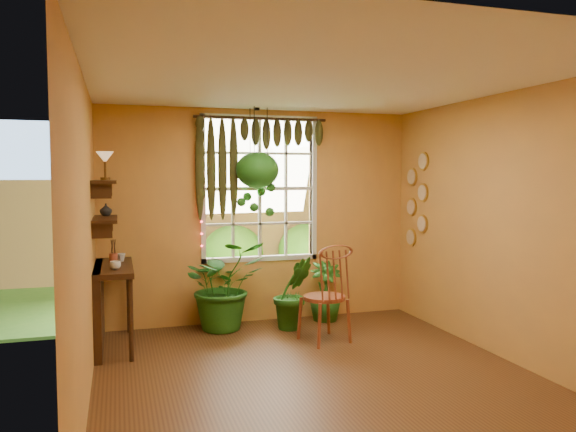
# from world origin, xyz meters

# --- Properties ---
(floor) EXTENTS (4.50, 4.50, 0.00)m
(floor) POSITION_xyz_m (0.00, 0.00, 0.00)
(floor) COLOR #583519
(floor) RESTS_ON ground
(ceiling) EXTENTS (4.50, 4.50, 0.00)m
(ceiling) POSITION_xyz_m (0.00, 0.00, 2.70)
(ceiling) COLOR white
(ceiling) RESTS_ON wall_back
(wall_back) EXTENTS (4.00, 0.00, 4.00)m
(wall_back) POSITION_xyz_m (0.00, 2.25, 1.35)
(wall_back) COLOR #B87E3E
(wall_back) RESTS_ON floor
(wall_left) EXTENTS (0.00, 4.50, 4.50)m
(wall_left) POSITION_xyz_m (-2.00, 0.00, 1.35)
(wall_left) COLOR #B87E3E
(wall_left) RESTS_ON floor
(wall_right) EXTENTS (0.00, 4.50, 4.50)m
(wall_right) POSITION_xyz_m (2.00, 0.00, 1.35)
(wall_right) COLOR #B87E3E
(wall_right) RESTS_ON floor
(window) EXTENTS (1.52, 0.10, 1.86)m
(window) POSITION_xyz_m (0.00, 2.28, 1.70)
(window) COLOR silver
(window) RESTS_ON wall_back
(valance_vine) EXTENTS (1.70, 0.12, 1.10)m
(valance_vine) POSITION_xyz_m (-0.08, 2.16, 2.28)
(valance_vine) COLOR #351C0E
(valance_vine) RESTS_ON window
(string_lights) EXTENTS (0.03, 0.03, 1.54)m
(string_lights) POSITION_xyz_m (-0.76, 2.19, 1.75)
(string_lights) COLOR #FF2633
(string_lights) RESTS_ON window
(wall_plates) EXTENTS (0.04, 0.32, 1.10)m
(wall_plates) POSITION_xyz_m (1.98, 1.79, 1.55)
(wall_plates) COLOR #FFEED0
(wall_plates) RESTS_ON wall_right
(counter_ledge) EXTENTS (0.40, 1.20, 0.90)m
(counter_ledge) POSITION_xyz_m (-1.91, 1.60, 0.55)
(counter_ledge) COLOR #351C0E
(counter_ledge) RESTS_ON floor
(shelf_lower) EXTENTS (0.25, 0.90, 0.04)m
(shelf_lower) POSITION_xyz_m (-1.88, 1.60, 1.40)
(shelf_lower) COLOR #351C0E
(shelf_lower) RESTS_ON wall_left
(shelf_upper) EXTENTS (0.25, 0.90, 0.04)m
(shelf_upper) POSITION_xyz_m (-1.88, 1.60, 1.80)
(shelf_upper) COLOR #351C0E
(shelf_upper) RESTS_ON wall_left
(backyard) EXTENTS (14.00, 10.00, 12.00)m
(backyard) POSITION_xyz_m (0.24, 6.87, 1.28)
(backyard) COLOR #2E601B
(backyard) RESTS_ON ground
(windsor_chair) EXTENTS (0.58, 0.60, 1.27)m
(windsor_chair) POSITION_xyz_m (0.47, 1.11, 0.37)
(windsor_chair) COLOR brown
(windsor_chair) RESTS_ON floor
(potted_plant_left) EXTENTS (1.08, 0.97, 1.09)m
(potted_plant_left) POSITION_xyz_m (-0.53, 1.97, 0.55)
(potted_plant_left) COLOR #195216
(potted_plant_left) RESTS_ON floor
(potted_plant_mid) EXTENTS (0.52, 0.43, 0.89)m
(potted_plant_mid) POSITION_xyz_m (0.28, 1.73, 0.45)
(potted_plant_mid) COLOR #195216
(potted_plant_mid) RESTS_ON floor
(potted_plant_right) EXTENTS (0.44, 0.44, 0.76)m
(potted_plant_right) POSITION_xyz_m (0.80, 1.99, 0.38)
(potted_plant_right) COLOR #195216
(potted_plant_right) RESTS_ON floor
(hanging_basket) EXTENTS (0.53, 0.53, 1.35)m
(hanging_basket) POSITION_xyz_m (-0.09, 2.05, 1.89)
(hanging_basket) COLOR black
(hanging_basket) RESTS_ON ceiling
(cup_a) EXTENTS (0.13, 0.13, 0.09)m
(cup_a) POSITION_xyz_m (-1.78, 1.29, 0.94)
(cup_a) COLOR silver
(cup_a) RESTS_ON counter_ledge
(cup_b) EXTENTS (0.12, 0.12, 0.09)m
(cup_b) POSITION_xyz_m (-1.72, 1.85, 0.95)
(cup_b) COLOR beige
(cup_b) RESTS_ON counter_ledge
(brush_jar) EXTENTS (0.09, 0.09, 0.34)m
(brush_jar) POSITION_xyz_m (-1.80, 1.72, 1.03)
(brush_jar) COLOR brown
(brush_jar) RESTS_ON counter_ledge
(shelf_vase) EXTENTS (0.17, 0.17, 0.14)m
(shelf_vase) POSITION_xyz_m (-1.87, 1.87, 1.49)
(shelf_vase) COLOR #B2AD99
(shelf_vase) RESTS_ON shelf_lower
(tiffany_lamp) EXTENTS (0.18, 0.18, 0.30)m
(tiffany_lamp) POSITION_xyz_m (-1.86, 1.44, 2.04)
(tiffany_lamp) COLOR #523617
(tiffany_lamp) RESTS_ON shelf_upper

